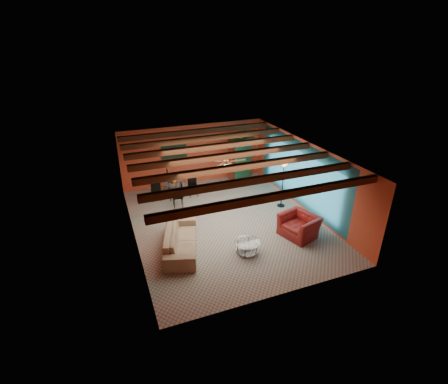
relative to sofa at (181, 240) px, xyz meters
name	(u,v)px	position (x,y,z in m)	size (l,w,h in m)	color
room	(225,161)	(1.96, 1.15, 2.00)	(6.52, 8.01, 2.71)	#9B948A
sofa	(181,240)	(0.00, 0.00, 0.00)	(2.46, 0.96, 0.72)	#967B61
armchair	(299,225)	(3.96, -0.66, 0.03)	(1.18, 1.03, 0.77)	maroon
coffee_table	(247,247)	(1.88, -0.95, -0.15)	(0.82, 0.82, 0.42)	silver
dining_table	(175,187)	(0.70, 3.68, 0.14)	(1.92, 1.92, 1.00)	silver
armoire	(241,159)	(4.16, 4.74, 0.60)	(1.09, 0.54, 1.91)	maroon
floor_lamp	(283,184)	(4.50, 1.45, 0.59)	(0.38, 0.38, 1.90)	black
ceiling_fan	(226,162)	(1.96, 1.04, 2.00)	(1.50, 1.50, 0.44)	#472614
painting	(174,151)	(1.06, 5.00, 1.29)	(1.05, 0.03, 0.65)	black
potted_plant	(241,134)	(4.16, 4.74, 1.79)	(0.43, 0.37, 0.47)	#26661E
vase	(174,174)	(0.70, 3.68, 0.73)	(0.18, 0.18, 0.19)	orange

